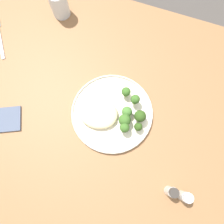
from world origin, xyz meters
TOP-DOWN VIEW (x-y plane):
  - ground at (0.00, 0.00)m, footprint 6.00×6.00m
  - wooden_dining_table at (0.00, 0.00)m, footprint 1.40×1.00m
  - dinner_plate at (-0.02, -0.01)m, footprint 0.29×0.29m
  - noodle_bed at (0.02, 0.01)m, footprint 0.14×0.12m
  - seared_scallop_half_hidden at (-0.01, 0.02)m, footprint 0.03×0.03m
  - seared_scallop_rear_pale at (0.03, 0.02)m, footprint 0.03×0.03m
  - seared_scallop_tiny_bay at (0.01, 0.04)m, footprint 0.03×0.03m
  - seared_scallop_tilted_round at (0.07, -0.01)m, footprint 0.03×0.03m
  - broccoli_floret_left_leaning at (-0.07, -0.02)m, footprint 0.04×0.04m
  - broccoli_floret_right_tilted at (-0.12, -0.02)m, footprint 0.04×0.04m
  - broccoli_floret_front_edge at (-0.08, 0.01)m, footprint 0.04×0.04m
  - broccoli_floret_rear_charred at (-0.13, 0.02)m, footprint 0.03×0.03m
  - broccoli_floret_small_sprig at (-0.09, -0.07)m, footprint 0.03×0.03m
  - broccoli_floret_near_rim at (-0.08, 0.04)m, footprint 0.03×0.03m
  - broccoli_floret_beside_noodles at (-0.05, -0.09)m, footprint 0.03×0.03m
  - onion_sliver_pale_crescent at (-0.06, -0.04)m, footprint 0.04×0.04m
  - onion_sliver_short_strip at (-0.10, -0.02)m, footprint 0.02×0.05m
  - onion_sliver_curled_piece at (-0.11, -0.01)m, footprint 0.05×0.04m
  - onion_sliver_long_sliver at (-0.06, 0.03)m, footprint 0.04×0.05m
  - water_glass at (0.31, -0.34)m, footprint 0.07×0.07m
  - dinner_fork at (0.50, -0.16)m, footprint 0.12×0.16m
  - salt_shaker at (-0.33, 0.18)m, footprint 0.03×0.03m
  - pepper_shaker at (-0.29, 0.18)m, footprint 0.03×0.03m

SIDE VIEW (x-z plane):
  - ground at x=0.00m, z-range 0.00..0.00m
  - wooden_dining_table at x=0.00m, z-range 0.29..1.03m
  - dinner_fork at x=0.50m, z-range 0.74..0.74m
  - dinner_plate at x=-0.02m, z-range 0.74..0.76m
  - onion_sliver_pale_crescent at x=-0.06m, z-range 0.75..0.76m
  - onion_sliver_short_strip at x=-0.10m, z-range 0.75..0.76m
  - onion_sliver_curled_piece at x=-0.11m, z-range 0.75..0.76m
  - onion_sliver_long_sliver at x=-0.06m, z-range 0.75..0.76m
  - seared_scallop_rear_pale at x=0.03m, z-range 0.75..0.77m
  - seared_scallop_tiny_bay at x=0.01m, z-range 0.75..0.77m
  - seared_scallop_half_hidden at x=-0.01m, z-range 0.75..0.77m
  - seared_scallop_tilted_round at x=0.07m, z-range 0.75..0.77m
  - noodle_bed at x=0.02m, z-range 0.75..0.78m
  - salt_shaker at x=-0.33m, z-range 0.74..0.81m
  - pepper_shaker at x=-0.29m, z-range 0.74..0.81m
  - broccoli_floret_rear_charred at x=-0.13m, z-range 0.75..0.80m
  - broccoli_floret_left_leaning at x=-0.07m, z-range 0.76..0.80m
  - broccoli_floret_beside_noodles at x=-0.05m, z-range 0.76..0.81m
  - broccoli_floret_front_edge at x=-0.08m, z-range 0.76..0.81m
  - broccoli_floret_near_rim at x=-0.08m, z-range 0.76..0.81m
  - broccoli_floret_small_sprig at x=-0.09m, z-range 0.76..0.81m
  - water_glass at x=0.31m, z-range 0.73..0.84m
  - broccoli_floret_right_tilted at x=-0.12m, z-range 0.76..0.82m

